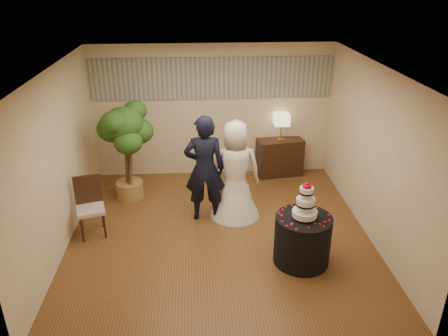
{
  "coord_description": "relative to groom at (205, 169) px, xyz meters",
  "views": [
    {
      "loc": [
        -0.35,
        -6.31,
        4.11
      ],
      "look_at": [
        0.1,
        0.4,
        1.05
      ],
      "focal_mm": 35.0,
      "sensor_mm": 36.0,
      "label": 1
    }
  ],
  "objects": [
    {
      "name": "mural_border",
      "position": [
        0.23,
        1.92,
        1.13
      ],
      "size": [
        4.9,
        0.02,
        0.85
      ],
      "primitive_type": "cube",
      "color": "gray",
      "rests_on": "wall_back"
    },
    {
      "name": "console",
      "position": [
        1.66,
        1.74,
        -0.57
      ],
      "size": [
        1.02,
        0.57,
        0.81
      ],
      "primitive_type": "cube",
      "rotation": [
        0.0,
        0.0,
        0.15
      ],
      "color": "#301D11",
      "rests_on": "floor"
    },
    {
      "name": "table_lamp",
      "position": [
        1.66,
        1.74,
        0.13
      ],
      "size": [
        0.31,
        0.31,
        0.58
      ],
      "primitive_type": null,
      "color": "#CFBF88",
      "rests_on": "console"
    },
    {
      "name": "wedding_cake",
      "position": [
        1.43,
        -1.39,
        0.09
      ],
      "size": [
        0.38,
        0.38,
        0.58
      ],
      "primitive_type": null,
      "color": "white",
      "rests_on": "cake_table"
    },
    {
      "name": "groom",
      "position": [
        0.0,
        0.0,
        0.0
      ],
      "size": [
        0.73,
        0.49,
        1.94
      ],
      "primitive_type": "imported",
      "rotation": [
        0.0,
        0.0,
        3.1
      ],
      "color": "black",
      "rests_on": "floor"
    },
    {
      "name": "wall_left",
      "position": [
        -2.27,
        -0.56,
        0.43
      ],
      "size": [
        0.06,
        5.0,
        2.8
      ],
      "primitive_type": "cube",
      "color": "beige",
      "rests_on": "ground"
    },
    {
      "name": "bride",
      "position": [
        0.54,
        0.08,
        -0.07
      ],
      "size": [
        0.92,
        0.92,
        1.8
      ],
      "primitive_type": "imported",
      "rotation": [
        0.0,
        0.0,
        3.13
      ],
      "color": "white",
      "rests_on": "floor"
    },
    {
      "name": "floor",
      "position": [
        0.23,
        -0.56,
        -0.97
      ],
      "size": [
        5.0,
        5.0,
        0.0
      ],
      "primitive_type": "cube",
      "color": "brown",
      "rests_on": "ground"
    },
    {
      "name": "wall_right",
      "position": [
        2.73,
        -0.56,
        0.43
      ],
      "size": [
        0.06,
        5.0,
        2.8
      ],
      "primitive_type": "cube",
      "color": "beige",
      "rests_on": "ground"
    },
    {
      "name": "wall_back",
      "position": [
        0.23,
        1.94,
        0.43
      ],
      "size": [
        5.0,
        0.06,
        2.8
      ],
      "primitive_type": "cube",
      "color": "beige",
      "rests_on": "ground"
    },
    {
      "name": "ficus_tree",
      "position": [
        -1.46,
        0.88,
        0.0
      ],
      "size": [
        1.28,
        1.28,
        1.94
      ],
      "primitive_type": null,
      "rotation": [
        0.0,
        0.0,
        -0.99
      ],
      "color": "#2A551A",
      "rests_on": "floor"
    },
    {
      "name": "cake_table",
      "position": [
        1.43,
        -1.39,
        -0.58
      ],
      "size": [
        1.09,
        1.09,
        0.77
      ],
      "primitive_type": "cylinder",
      "rotation": [
        0.0,
        0.0,
        -0.34
      ],
      "color": "black",
      "rests_on": "floor"
    },
    {
      "name": "ceiling",
      "position": [
        0.23,
        -0.56,
        1.83
      ],
      "size": [
        5.0,
        5.0,
        0.0
      ],
      "primitive_type": "cube",
      "color": "white",
      "rests_on": "wall_back"
    },
    {
      "name": "wall_front",
      "position": [
        0.23,
        -3.06,
        0.43
      ],
      "size": [
        5.0,
        0.06,
        2.8
      ],
      "primitive_type": "cube",
      "color": "beige",
      "rests_on": "ground"
    },
    {
      "name": "side_chair",
      "position": [
        -1.92,
        -0.41,
        -0.46
      ],
      "size": [
        0.58,
        0.59,
        1.02
      ],
      "primitive_type": null,
      "rotation": [
        0.0,
        0.0,
        0.28
      ],
      "color": "#301D11",
      "rests_on": "floor"
    }
  ]
}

